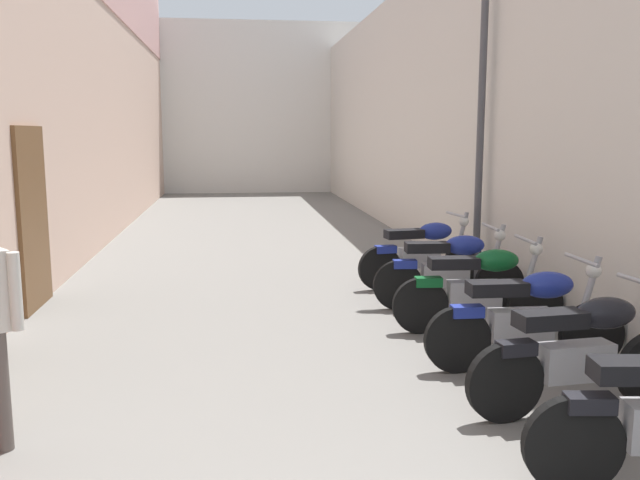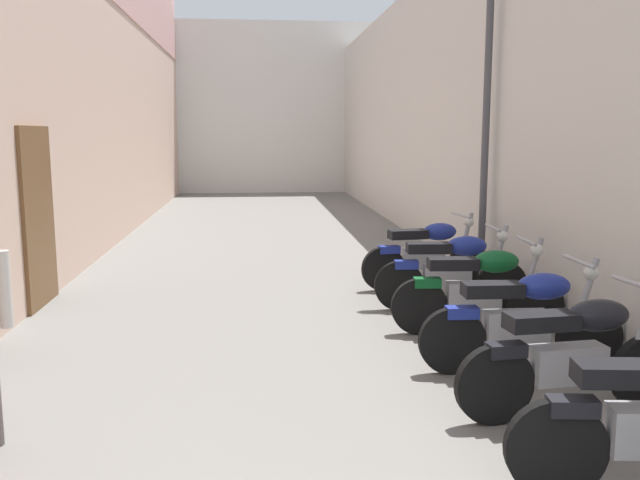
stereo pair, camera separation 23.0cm
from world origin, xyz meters
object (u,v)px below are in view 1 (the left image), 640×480
(motorcycle_fourth, at_px, (527,316))
(street_lamp, at_px, (476,76))
(motorcycle_seventh, at_px, (423,252))
(motorcycle_fifth, at_px, (480,286))
(motorcycle_third, at_px, (583,350))
(motorcycle_sixth, at_px, (450,268))

(motorcycle_fourth, xyz_separation_m, street_lamp, (0.70, 3.42, 2.38))
(street_lamp, bearing_deg, motorcycle_seventh, -172.22)
(motorcycle_fifth, bearing_deg, motorcycle_third, -90.00)
(motorcycle_fourth, distance_m, motorcycle_seventh, 3.33)
(motorcycle_third, xyz_separation_m, street_lamp, (0.70, 4.40, 2.38))
(motorcycle_sixth, height_order, motorcycle_seventh, same)
(motorcycle_third, relative_size, motorcycle_sixth, 1.00)
(motorcycle_fourth, relative_size, motorcycle_sixth, 1.00)
(motorcycle_fourth, distance_m, street_lamp, 4.23)
(motorcycle_fourth, bearing_deg, street_lamp, 78.38)
(street_lamp, bearing_deg, motorcycle_sixth, -119.30)
(motorcycle_fifth, relative_size, motorcycle_sixth, 1.00)
(motorcycle_third, xyz_separation_m, motorcycle_fourth, (0.00, 0.98, 0.00))
(motorcycle_fourth, xyz_separation_m, motorcycle_sixth, (-0.00, 2.17, 0.00))
(motorcycle_third, bearing_deg, motorcycle_fifth, 90.00)
(motorcycle_third, distance_m, motorcycle_fifth, 2.16)
(motorcycle_sixth, relative_size, motorcycle_seventh, 1.00)
(motorcycle_fourth, height_order, motorcycle_seventh, same)
(motorcycle_third, distance_m, motorcycle_sixth, 3.15)
(street_lamp, bearing_deg, motorcycle_fourth, -101.62)
(motorcycle_seventh, bearing_deg, motorcycle_fifth, -90.00)
(motorcycle_seventh, bearing_deg, motorcycle_fourth, -90.00)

